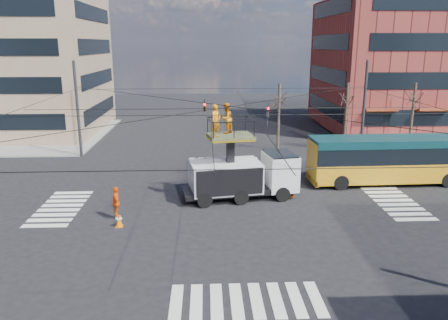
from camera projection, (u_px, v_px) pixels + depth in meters
ground at (231, 205)px, 25.96m from camera, size 120.00×120.00×0.00m
sidewalk_ne at (413, 132)px, 47.09m from camera, size 18.00×18.00×0.12m
sidewalk_nw at (18, 135)px, 45.34m from camera, size 18.00×18.00×0.12m
crosswalks at (231, 205)px, 25.96m from camera, size 22.40×22.40×0.02m
building_ne at (417, 65)px, 48.22m from camera, size 20.06×16.06×14.00m
overhead_network at (230, 133)px, 25.24m from camera, size 24.24×24.24×8.00m
tree_a at (279, 99)px, 38.01m from camera, size 2.00×2.00×6.00m
tree_b at (347, 99)px, 38.26m from camera, size 2.00×2.00×6.00m
tree_c at (414, 98)px, 38.51m from camera, size 2.00×2.00×6.00m
utility_truck at (243, 167)px, 26.75m from camera, size 7.29×3.58×5.95m
city_bus at (393, 159)px, 29.67m from camera, size 11.38×2.95×3.20m
traffic_cone at (119, 220)px, 22.83m from camera, size 0.36×0.36×0.69m
worker_ground at (116, 203)px, 23.73m from camera, size 0.76×1.16×1.83m
flagger at (292, 181)px, 27.11m from camera, size 0.79×1.33×2.03m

